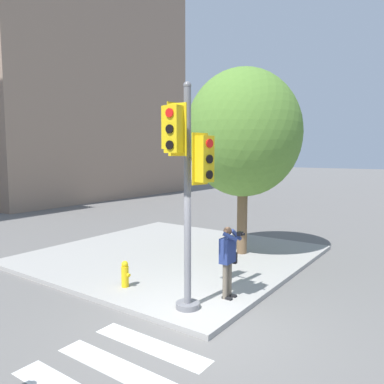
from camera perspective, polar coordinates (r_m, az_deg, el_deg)
The scene contains 7 objects.
ground_plane at distance 7.92m, azimuth 1.34°, elevation -19.50°, with size 160.00×160.00×0.00m, color slate.
sidewalk_corner at distance 12.50m, azimuth -3.07°, elevation -9.55°, with size 8.00×8.00×0.12m.
traffic_signal_pole at distance 7.57m, azimuth -1.15°, elevation 3.54°, with size 0.91×1.30×4.71m.
person_photographer at distance 8.61m, azimuth 5.55°, elevation -9.64°, with size 0.58×0.54×1.63m.
street_tree at distance 12.17m, azimuth 7.83°, elevation 8.85°, with size 3.69×3.69×5.95m.
fire_hydrant at distance 9.54m, azimuth -10.17°, elevation -12.21°, with size 0.18×0.24×0.65m.
building_right at distance 31.59m, azimuth -16.85°, elevation 18.06°, with size 16.71×8.41×20.27m.
Camera 1 is at (-5.93, -3.98, 3.41)m, focal length 35.00 mm.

